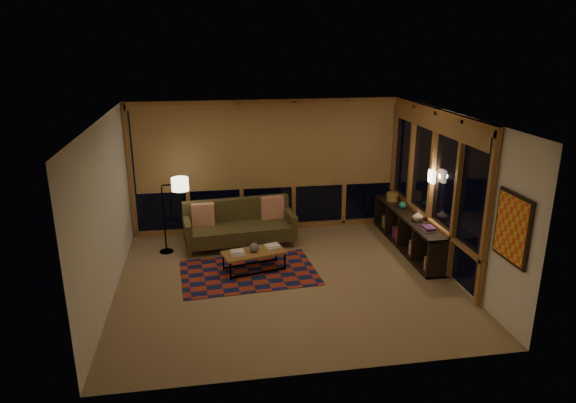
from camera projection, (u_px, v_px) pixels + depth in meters
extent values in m
cube|color=#957952|center=(287.00, 280.00, 8.51)|extent=(5.50, 5.00, 0.01)
cube|color=white|center=(287.00, 117.00, 7.69)|extent=(5.50, 5.00, 0.01)
cube|color=silver|center=(267.00, 166.00, 10.45)|extent=(5.50, 0.01, 2.70)
cube|color=silver|center=(322.00, 270.00, 5.75)|extent=(5.50, 0.01, 2.70)
cube|color=silver|center=(106.00, 212.00, 7.68)|extent=(0.01, 5.00, 2.70)
cube|color=silver|center=(450.00, 195.00, 8.53)|extent=(0.01, 5.00, 2.70)
cube|color=maroon|center=(249.00, 272.00, 8.78)|extent=(2.38, 1.68, 0.01)
sphere|color=#323235|center=(254.00, 247.00, 8.73)|extent=(0.17, 0.17, 0.16)
cylinder|color=#AF8A46|center=(392.00, 197.00, 10.39)|extent=(0.25, 0.25, 0.17)
sphere|color=#1B7C69|center=(403.00, 205.00, 9.91)|extent=(0.14, 0.14, 0.14)
imported|color=tan|center=(418.00, 216.00, 9.22)|extent=(0.25, 0.25, 0.20)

